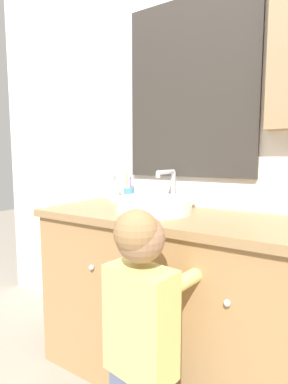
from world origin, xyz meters
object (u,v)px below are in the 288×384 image
object	(u,v)px
sink_basin	(154,204)
soap_dispenser	(115,192)
toothbrush_holder	(129,194)
child_figure	(142,327)

from	to	relation	value
sink_basin	soap_dispenser	size ratio (longest dim) A/B	2.68
sink_basin	toothbrush_holder	size ratio (longest dim) A/B	2.17
sink_basin	child_figure	world-z (taller)	sink_basin
toothbrush_holder	child_figure	bearing A→B (deg)	-51.59
child_figure	toothbrush_holder	bearing A→B (deg)	128.41
toothbrush_holder	child_figure	xyz separation A→B (m)	(0.48, -0.60, -0.35)
toothbrush_holder	soap_dispenser	bearing A→B (deg)	-165.38
soap_dispenser	child_figure	bearing A→B (deg)	-45.91
toothbrush_holder	sink_basin	bearing A→B (deg)	-33.00
soap_dispenser	child_figure	world-z (taller)	soap_dispenser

